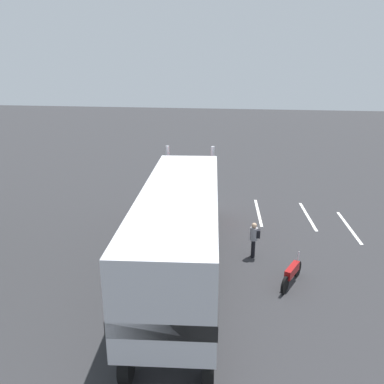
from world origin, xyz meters
name	(u,v)px	position (x,y,z in m)	size (l,w,h in m)	color
ground_plane	(197,215)	(0.00, 0.00, 0.00)	(120.00, 120.00, 0.00)	#2D2D30
lane_stripe_near	(258,212)	(1.00, -3.50, 0.01)	(4.40, 0.16, 0.01)	silver
lane_stripe_mid	(308,216)	(0.82, -6.30, 0.01)	(4.40, 0.16, 0.01)	silver
lane_stripe_far	(349,227)	(-0.48, -8.26, 0.01)	(4.40, 0.16, 0.01)	silver
semi_truck	(182,221)	(-7.07, -0.44, 2.52)	(14.34, 4.18, 4.50)	#B21919
person_bystander	(254,238)	(-4.70, -3.23, 0.89)	(0.34, 0.45, 1.63)	black
motorcycle	(292,273)	(-6.82, -4.72, 0.48)	(1.97, 0.95, 1.12)	black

